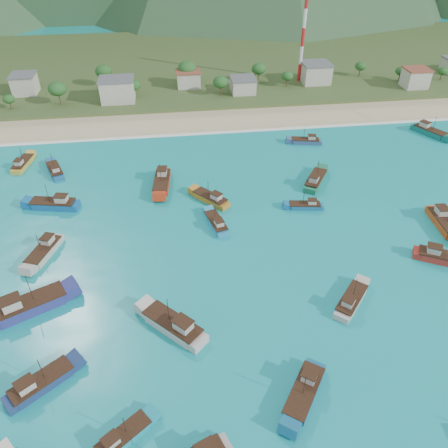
{
  "coord_description": "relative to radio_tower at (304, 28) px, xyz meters",
  "views": [
    {
      "loc": [
        -9.16,
        -55.07,
        58.01
      ],
      "look_at": [
        0.76,
        18.0,
        3.0
      ],
      "focal_mm": 35.0,
      "sensor_mm": 36.0,
      "label": 1
    }
  ],
  "objects": [
    {
      "name": "boat_27",
      "position": [
        -54.08,
        -67.83,
        -19.85
      ],
      "size": [
        4.86,
        12.31,
        7.08
      ],
      "rotation": [
        0.0,
        0.0,
        3.03
      ],
      "color": "red",
      "rests_on": "ground"
    },
    {
      "name": "boat_28",
      "position": [
        -42.72,
        -76.56,
        -20.07
      ],
      "size": [
        8.72,
        9.38,
        5.85
      ],
      "rotation": [
        0.0,
        0.0,
        0.72
      ],
      "color": "#BA7521",
      "rests_on": "ground"
    },
    {
      "name": "boat_4",
      "position": [
        -60.65,
        -132.08,
        -20.22
      ],
      "size": [
        8.35,
        7.09,
        5.04
      ],
      "rotation": [
        0.0,
        0.0,
        5.35
      ],
      "color": "teal",
      "rests_on": "ground"
    },
    {
      "name": "boat_19",
      "position": [
        -81.85,
        -57.64,
        -20.12
      ],
      "size": [
        6.07,
        9.81,
        5.58
      ],
      "rotation": [
        0.0,
        0.0,
        0.38
      ],
      "color": "#1C598E",
      "rests_on": "ground"
    },
    {
      "name": "boat_5",
      "position": [
        -73.01,
        -122.38,
        -20.03
      ],
      "size": [
        10.07,
        8.6,
        6.09
      ],
      "rotation": [
        0.0,
        0.0,
        5.35
      ],
      "color": "navy",
      "rests_on": "ground"
    },
    {
      "name": "vegetation",
      "position": [
        -49.66,
        -4.6,
        -15.33
      ],
      "size": [
        280.73,
        26.37,
        9.05
      ],
      "color": "#235623",
      "rests_on": "ground"
    },
    {
      "name": "boat_10",
      "position": [
        -21.11,
        -82.28,
        -20.28
      ],
      "size": [
        8.24,
        3.56,
        4.71
      ],
      "rotation": [
        0.0,
        0.0,
        1.42
      ],
      "color": "#155F93",
      "rests_on": "ground"
    },
    {
      "name": "boat_16",
      "position": [
        -15.52,
        -71.95,
        -19.96
      ],
      "size": [
        8.63,
        10.92,
        6.45
      ],
      "rotation": [
        0.0,
        0.0,
        5.71
      ],
      "color": "#1A6949",
      "rests_on": "ground"
    },
    {
      "name": "boat_31",
      "position": [
        -42.57,
        -86.43,
        -20.16
      ],
      "size": [
        4.77,
        9.48,
        5.38
      ],
      "rotation": [
        0.0,
        0.0,
        0.24
      ],
      "color": "teal",
      "rests_on": "ground"
    },
    {
      "name": "boat_17",
      "position": [
        -11.45,
        -49.51,
        -20.18
      ],
      "size": [
        9.22,
        4.41,
        5.24
      ],
      "rotation": [
        0.0,
        0.0,
        1.36
      ],
      "color": "#304E7B",
      "rests_on": "ground"
    },
    {
      "name": "beach",
      "position": [
        -42.1,
        -29.0,
        -20.74
      ],
      "size": [
        400.0,
        18.0,
        1.2
      ],
      "primitive_type": "cube",
      "color": "beige",
      "rests_on": "ground"
    },
    {
      "name": "boat_14",
      "position": [
        -78.27,
        -91.35,
        -20.02
      ],
      "size": [
        6.53,
        10.81,
        6.14
      ],
      "rotation": [
        0.0,
        0.0,
        2.78
      ],
      "color": "#B4B0A2",
      "rests_on": "ground"
    },
    {
      "name": "boat_22",
      "position": [
        -34.91,
        -128.96,
        -19.98
      ],
      "size": [
        8.84,
        10.58,
        6.35
      ],
      "rotation": [
        0.0,
        0.0,
        2.52
      ],
      "color": "#155D86",
      "rests_on": "ground"
    },
    {
      "name": "ground",
      "position": [
        -42.1,
        -108.0,
        -20.74
      ],
      "size": [
        600.0,
        600.0,
        0.0
      ],
      "primitive_type": "plane",
      "color": "#0D9995",
      "rests_on": "ground"
    },
    {
      "name": "boat_25",
      "position": [
        7.07,
        -93.25,
        -19.89
      ],
      "size": [
        4.29,
        11.81,
        6.84
      ],
      "rotation": [
        0.0,
        0.0,
        3.07
      ],
      "color": "#BD4519",
      "rests_on": "ground"
    },
    {
      "name": "boat_21",
      "position": [
        0.62,
        -104.08,
        -19.98
      ],
      "size": [
        10.96,
        7.9,
        6.35
      ],
      "rotation": [
        0.0,
        0.0,
        4.22
      ],
      "color": "#B32B21",
      "rests_on": "ground"
    },
    {
      "name": "boat_3",
      "position": [
        -91.08,
        -52.68,
        -20.12
      ],
      "size": [
        4.51,
        9.8,
        5.58
      ],
      "rotation": [
        0.0,
        0.0,
        6.09
      ],
      "color": "gold",
      "rests_on": "ground"
    },
    {
      "name": "boat_13",
      "position": [
        -21.62,
        -112.67,
        -20.08
      ],
      "size": [
        8.66,
        9.25,
        5.79
      ],
      "rotation": [
        0.0,
        0.0,
        5.56
      ],
      "color": "#BBB1AA",
      "rests_on": "ground"
    },
    {
      "name": "land",
      "position": [
        -42.1,
        32.0,
        -20.74
      ],
      "size": [
        400.0,
        110.0,
        2.4
      ],
      "primitive_type": "cube",
      "color": "#385123",
      "rests_on": "ground"
    },
    {
      "name": "village",
      "position": [
        -27.75,
        -5.93,
        -16.03
      ],
      "size": [
        217.37,
        22.88,
        7.34
      ],
      "color": "beige",
      "rests_on": "ground"
    },
    {
      "name": "surf_line",
      "position": [
        -42.1,
        -38.5,
        -20.74
      ],
      "size": [
        400.0,
        2.5,
        0.08
      ],
      "primitive_type": "cube",
      "color": "white",
      "rests_on": "ground"
    },
    {
      "name": "boat_20",
      "position": [
        -53.1,
        -114.28,
        -19.83
      ],
      "size": [
        11.07,
        11.16,
        7.17
      ],
      "rotation": [
        0.0,
        0.0,
        0.78
      ],
      "color": "beige",
      "rests_on": "ground"
    },
    {
      "name": "radio_tower",
      "position": [
        0.0,
        0.0,
        0.0
      ],
      "size": [
        1.2,
        1.2,
        38.28
      ],
      "color": "red",
      "rests_on": "ground"
    },
    {
      "name": "boat_11",
      "position": [
        -77.94,
        -106.53,
        -19.7
      ],
      "size": [
        13.77,
        9.39,
        7.91
      ],
      "rotation": [
        0.0,
        0.0,
        5.16
      ],
      "color": "navy",
      "rests_on": "ground"
    },
    {
      "name": "boat_15",
      "position": [
        27.79,
        -48.71,
        -19.94
      ],
      "size": [
        8.2,
        11.34,
        6.57
      ],
      "rotation": [
        0.0,
        0.0,
        3.64
      ],
      "color": "#11655C",
      "rests_on": "ground"
    },
    {
      "name": "boat_2",
      "position": [
        -79.23,
        -74.26,
        -19.92
      ],
      "size": [
        11.76,
        5.61,
        6.69
      ],
      "rotation": [
        0.0,
        0.0,
        1.36
      ],
      "color": "#105896",
      "rests_on": "ground"
    }
  ]
}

